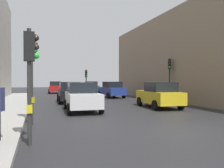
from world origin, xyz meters
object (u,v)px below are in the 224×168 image
traffic_light_near_right (32,61)px  car_white_compact (82,97)px  traffic_light_mid_street (169,72)px  car_green_estate (91,87)px  traffic_light_far_median (86,78)px  traffic_light_near_left (30,65)px  car_blue_van (112,90)px  car_dark_suv (70,92)px  car_red_sedan (55,87)px  car_yellow_taxi (159,95)px

traffic_light_near_right → car_white_compact: bearing=51.9°
traffic_light_near_right → traffic_light_mid_street: (10.98, 6.61, -0.09)m
car_green_estate → traffic_light_far_median: bearing=-107.3°
traffic_light_near_left → car_blue_van: bearing=64.2°
traffic_light_far_median → car_blue_van: traffic_light_far_median is taller
car_dark_suv → car_red_sedan: size_ratio=0.99×
traffic_light_far_median → car_white_compact: (-2.98, -12.77, -1.34)m
car_dark_suv → car_green_estate: 15.29m
traffic_light_far_median → car_blue_van: 3.87m
car_dark_suv → car_green_estate: same height
traffic_light_near_right → car_blue_van: bearing=59.2°
traffic_light_mid_street → car_green_estate: bearing=99.5°
traffic_light_far_median → car_red_sedan: size_ratio=0.74×
traffic_light_near_right → car_dark_suv: (2.87, 9.39, -1.83)m
car_dark_suv → car_red_sedan: 15.24m
traffic_light_far_median → car_blue_van: (2.27, -2.83, -1.34)m
car_red_sedan → car_blue_van: bearing=-64.8°
car_white_compact → traffic_light_mid_street: bearing=20.2°
car_white_compact → car_yellow_taxi: size_ratio=0.99×
car_white_compact → car_green_estate: size_ratio=1.01×
car_dark_suv → car_green_estate: size_ratio=1.00×
car_green_estate → car_white_compact: bearing=-104.7°
car_dark_suv → traffic_light_near_right: bearing=-107.0°
traffic_light_near_left → car_blue_van: traffic_light_near_left is taller
car_yellow_taxi → car_red_sedan: (-5.37, 21.00, 0.00)m
traffic_light_near_right → car_red_sedan: 24.86m
car_yellow_taxi → car_blue_van: (-0.15, 9.92, 0.00)m
traffic_light_near_right → car_green_estate: traffic_light_near_right is taller
car_blue_van → car_green_estate: bearing=89.8°
car_dark_suv → traffic_light_near_left: bearing=-102.9°
car_white_compact → car_dark_suv: same height
car_blue_van → car_dark_suv: bearing=-141.4°
traffic_light_near_right → traffic_light_near_left: (0.00, -3.15, -0.38)m
car_dark_suv → car_red_sedan: bearing=90.1°
traffic_light_mid_street → traffic_light_near_left: (-10.98, -9.75, -0.29)m
car_blue_van → car_yellow_taxi: bearing=-89.1°
traffic_light_near_right → car_yellow_taxi: (8.22, 3.62, -1.83)m
traffic_light_near_right → car_yellow_taxi: traffic_light_near_right is taller
traffic_light_near_left → car_white_compact: size_ratio=0.78×
traffic_light_far_median → traffic_light_mid_street: (5.18, -9.76, 0.40)m
car_red_sedan → car_green_estate: size_ratio=1.01×
car_red_sedan → car_green_estate: same height
car_dark_suv → car_green_estate: (5.24, 14.36, 0.00)m
traffic_light_mid_street → car_green_estate: traffic_light_mid_street is taller
car_white_compact → traffic_light_near_left: bearing=-112.7°
traffic_light_far_median → traffic_light_near_right: traffic_light_near_right is taller
traffic_light_mid_street → car_dark_suv: bearing=161.1°
traffic_light_far_median → traffic_light_mid_street: size_ratio=0.85×
car_red_sedan → car_blue_van: 12.25m
traffic_light_far_median → car_red_sedan: (-2.95, 8.26, -1.34)m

